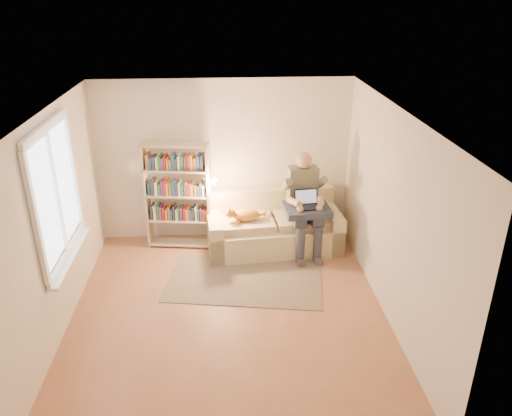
{
  "coord_description": "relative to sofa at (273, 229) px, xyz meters",
  "views": [
    {
      "loc": [
        -0.02,
        -5.3,
        3.88
      ],
      "look_at": [
        0.42,
        1.0,
        1.03
      ],
      "focal_mm": 35.0,
      "sensor_mm": 36.0,
      "label": 1
    }
  ],
  "objects": [
    {
      "name": "rug",
      "position": [
        -0.5,
        -0.98,
        -0.31
      ],
      "size": [
        2.35,
        1.62,
        0.01
      ],
      "primitive_type": "cube",
      "rotation": [
        0.0,
        0.0,
        -0.16
      ],
      "color": "#7B6E59",
      "rests_on": "floor"
    },
    {
      "name": "wall_front",
      "position": [
        -0.75,
        -3.99,
        0.98
      ],
      "size": [
        4.0,
        0.02,
        2.6
      ],
      "primitive_type": "cube",
      "color": "silver",
      "rests_on": "floor"
    },
    {
      "name": "window",
      "position": [
        -2.69,
        -1.54,
        1.06
      ],
      "size": [
        0.12,
        1.52,
        1.69
      ],
      "color": "white",
      "rests_on": "wall_left"
    },
    {
      "name": "ceiling",
      "position": [
        -0.75,
        -1.74,
        2.28
      ],
      "size": [
        4.0,
        4.5,
        0.02
      ],
      "primitive_type": "cube",
      "color": "white",
      "rests_on": "wall_back"
    },
    {
      "name": "person",
      "position": [
        0.46,
        -0.12,
        0.56
      ],
      "size": [
        0.5,
        0.75,
        1.57
      ],
      "rotation": [
        0.0,
        0.0,
        0.08
      ],
      "color": "slate",
      "rests_on": "sofa"
    },
    {
      "name": "wall_left",
      "position": [
        -2.75,
        -1.74,
        0.98
      ],
      "size": [
        0.02,
        4.5,
        2.6
      ],
      "primitive_type": "cube",
      "color": "silver",
      "rests_on": "floor"
    },
    {
      "name": "sofa",
      "position": [
        0.0,
        0.0,
        0.0
      ],
      "size": [
        2.13,
        1.09,
        0.88
      ],
      "rotation": [
        0.0,
        0.0,
        0.08
      ],
      "color": "beige",
      "rests_on": "floor"
    },
    {
      "name": "wall_back",
      "position": [
        -0.75,
        0.51,
        0.98
      ],
      "size": [
        4.0,
        0.02,
        2.6
      ],
      "primitive_type": "cube",
      "color": "silver",
      "rests_on": "floor"
    },
    {
      "name": "blanket",
      "position": [
        0.53,
        -0.28,
        0.45
      ],
      "size": [
        0.72,
        0.61,
        0.1
      ],
      "primitive_type": "cube",
      "rotation": [
        0.0,
        0.0,
        0.08
      ],
      "color": "#293248",
      "rests_on": "person"
    },
    {
      "name": "wall_right",
      "position": [
        1.25,
        -1.74,
        0.98
      ],
      "size": [
        0.02,
        4.5,
        2.6
      ],
      "primitive_type": "cube",
      "color": "silver",
      "rests_on": "floor"
    },
    {
      "name": "bookshelf",
      "position": [
        -1.48,
        0.15,
        0.63
      ],
      "size": [
        1.14,
        0.46,
        1.72
      ],
      "rotation": [
        0.0,
        0.0,
        -0.14
      ],
      "color": "#BFB290",
      "rests_on": "floor"
    },
    {
      "name": "laptop",
      "position": [
        0.53,
        -0.27,
        0.56
      ],
      "size": [
        0.37,
        0.33,
        0.3
      ],
      "rotation": [
        0.0,
        0.0,
        0.08
      ],
      "color": "black",
      "rests_on": "blanket"
    },
    {
      "name": "cat",
      "position": [
        -0.49,
        -0.17,
        0.34
      ],
      "size": [
        0.64,
        0.26,
        0.24
      ],
      "rotation": [
        0.0,
        0.0,
        0.08
      ],
      "color": "#FBA731",
      "rests_on": "sofa"
    },
    {
      "name": "floor",
      "position": [
        -0.75,
        -1.74,
        -0.32
      ],
      "size": [
        4.5,
        4.5,
        0.0
      ],
      "primitive_type": "plane",
      "color": "#976245",
      "rests_on": "ground"
    }
  ]
}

